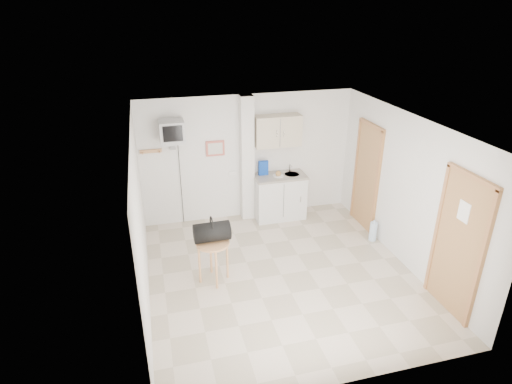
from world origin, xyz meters
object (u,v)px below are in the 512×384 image
object	(u,v)px
crt_television	(172,132)
water_bottle	(373,231)
round_table	(213,249)
duffel_bag	(212,232)

from	to	relation	value
crt_television	water_bottle	xyz separation A→B (m)	(3.43, -1.40, -1.75)
round_table	crt_television	bearing A→B (deg)	101.12
round_table	water_bottle	distance (m)	3.12
round_table	water_bottle	xyz separation A→B (m)	(3.06, 0.49, -0.40)
crt_television	water_bottle	size ratio (longest dim) A/B	5.29
duffel_bag	water_bottle	size ratio (longest dim) A/B	1.38
round_table	water_bottle	world-z (taller)	round_table
duffel_bag	water_bottle	distance (m)	3.16
crt_television	duffel_bag	bearing A→B (deg)	-78.47
round_table	duffel_bag	distance (m)	0.28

